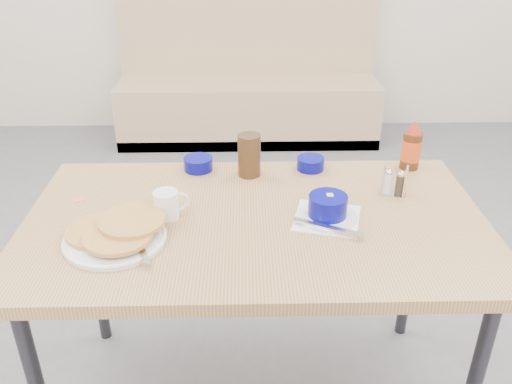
{
  "coord_description": "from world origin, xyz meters",
  "views": [
    {
      "loc": [
        -0.03,
        -1.16,
        1.61
      ],
      "look_at": [
        0.0,
        0.3,
        0.82
      ],
      "focal_mm": 38.0,
      "sensor_mm": 36.0,
      "label": 1
    }
  ],
  "objects_px": {
    "coffee_mug": "(168,204)",
    "grits_setting": "(328,209)",
    "booth_bench": "(248,91)",
    "condiment_caddy": "(394,184)",
    "amber_tumbler": "(249,155)",
    "syrup_bottle": "(411,148)",
    "butter_bowl": "(311,163)",
    "pancake_plate": "(116,234)",
    "dining_table": "(255,235)",
    "creamer_bowl": "(198,164)"
  },
  "relations": [
    {
      "from": "pancake_plate",
      "to": "grits_setting",
      "type": "height_order",
      "value": "grits_setting"
    },
    {
      "from": "dining_table",
      "to": "butter_bowl",
      "type": "height_order",
      "value": "butter_bowl"
    },
    {
      "from": "coffee_mug",
      "to": "grits_setting",
      "type": "distance_m",
      "value": 0.48
    },
    {
      "from": "grits_setting",
      "to": "condiment_caddy",
      "type": "height_order",
      "value": "condiment_caddy"
    },
    {
      "from": "booth_bench",
      "to": "condiment_caddy",
      "type": "bearing_deg",
      "value": -79.25
    },
    {
      "from": "pancake_plate",
      "to": "coffee_mug",
      "type": "height_order",
      "value": "coffee_mug"
    },
    {
      "from": "dining_table",
      "to": "condiment_caddy",
      "type": "height_order",
      "value": "condiment_caddy"
    },
    {
      "from": "pancake_plate",
      "to": "creamer_bowl",
      "type": "distance_m",
      "value": 0.5
    },
    {
      "from": "dining_table",
      "to": "syrup_bottle",
      "type": "bearing_deg",
      "value": 31.23
    },
    {
      "from": "dining_table",
      "to": "amber_tumbler",
      "type": "bearing_deg",
      "value": 92.95
    },
    {
      "from": "grits_setting",
      "to": "condiment_caddy",
      "type": "bearing_deg",
      "value": 33.17
    },
    {
      "from": "booth_bench",
      "to": "grits_setting",
      "type": "distance_m",
      "value": 2.59
    },
    {
      "from": "booth_bench",
      "to": "butter_bowl",
      "type": "xyz_separation_m",
      "value": [
        0.2,
        -2.2,
        0.43
      ]
    },
    {
      "from": "pancake_plate",
      "to": "syrup_bottle",
      "type": "height_order",
      "value": "syrup_bottle"
    },
    {
      "from": "butter_bowl",
      "to": "condiment_caddy",
      "type": "distance_m",
      "value": 0.32
    },
    {
      "from": "grits_setting",
      "to": "amber_tumbler",
      "type": "xyz_separation_m",
      "value": [
        -0.23,
        0.31,
        0.04
      ]
    },
    {
      "from": "coffee_mug",
      "to": "butter_bowl",
      "type": "height_order",
      "value": "coffee_mug"
    },
    {
      "from": "condiment_caddy",
      "to": "syrup_bottle",
      "type": "distance_m",
      "value": 0.23
    },
    {
      "from": "dining_table",
      "to": "creamer_bowl",
      "type": "distance_m",
      "value": 0.4
    },
    {
      "from": "grits_setting",
      "to": "syrup_bottle",
      "type": "height_order",
      "value": "syrup_bottle"
    },
    {
      "from": "dining_table",
      "to": "pancake_plate",
      "type": "bearing_deg",
      "value": -163.93
    },
    {
      "from": "creamer_bowl",
      "to": "syrup_bottle",
      "type": "relative_size",
      "value": 0.57
    },
    {
      "from": "creamer_bowl",
      "to": "pancake_plate",
      "type": "bearing_deg",
      "value": -113.72
    },
    {
      "from": "syrup_bottle",
      "to": "condiment_caddy",
      "type": "bearing_deg",
      "value": -118.51
    },
    {
      "from": "condiment_caddy",
      "to": "butter_bowl",
      "type": "bearing_deg",
      "value": 163.84
    },
    {
      "from": "coffee_mug",
      "to": "condiment_caddy",
      "type": "xyz_separation_m",
      "value": [
        0.72,
        0.13,
        -0.01
      ]
    },
    {
      "from": "booth_bench",
      "to": "butter_bowl",
      "type": "relative_size",
      "value": 19.51
    },
    {
      "from": "pancake_plate",
      "to": "syrup_bottle",
      "type": "relative_size",
      "value": 1.6
    },
    {
      "from": "coffee_mug",
      "to": "amber_tumbler",
      "type": "relative_size",
      "value": 0.72
    },
    {
      "from": "condiment_caddy",
      "to": "booth_bench",
      "type": "bearing_deg",
      "value": 122.19
    },
    {
      "from": "creamer_bowl",
      "to": "condiment_caddy",
      "type": "bearing_deg",
      "value": -16.8
    },
    {
      "from": "coffee_mug",
      "to": "butter_bowl",
      "type": "xyz_separation_m",
      "value": [
        0.47,
        0.32,
        -0.02
      ]
    },
    {
      "from": "dining_table",
      "to": "amber_tumbler",
      "type": "xyz_separation_m",
      "value": [
        -0.02,
        0.3,
        0.14
      ]
    },
    {
      "from": "booth_bench",
      "to": "dining_table",
      "type": "bearing_deg",
      "value": -90.0
    },
    {
      "from": "creamer_bowl",
      "to": "condiment_caddy",
      "type": "xyz_separation_m",
      "value": [
        0.65,
        -0.2,
        0.01
      ]
    },
    {
      "from": "dining_table",
      "to": "creamer_bowl",
      "type": "relative_size",
      "value": 13.68
    },
    {
      "from": "pancake_plate",
      "to": "amber_tumbler",
      "type": "height_order",
      "value": "amber_tumbler"
    },
    {
      "from": "amber_tumbler",
      "to": "syrup_bottle",
      "type": "xyz_separation_m",
      "value": [
        0.58,
        0.04,
        0.0
      ]
    },
    {
      "from": "butter_bowl",
      "to": "pancake_plate",
      "type": "bearing_deg",
      "value": -143.15
    },
    {
      "from": "butter_bowl",
      "to": "dining_table",
      "type": "bearing_deg",
      "value": -121.3
    },
    {
      "from": "dining_table",
      "to": "creamer_bowl",
      "type": "height_order",
      "value": "creamer_bowl"
    },
    {
      "from": "pancake_plate",
      "to": "grits_setting",
      "type": "bearing_deg",
      "value": 9.47
    },
    {
      "from": "coffee_mug",
      "to": "butter_bowl",
      "type": "bearing_deg",
      "value": 34.6
    },
    {
      "from": "booth_bench",
      "to": "condiment_caddy",
      "type": "xyz_separation_m",
      "value": [
        0.45,
        -2.39,
        0.45
      ]
    },
    {
      "from": "dining_table",
      "to": "grits_setting",
      "type": "bearing_deg",
      "value": -3.2
    },
    {
      "from": "amber_tumbler",
      "to": "pancake_plate",
      "type": "bearing_deg",
      "value": -132.94
    },
    {
      "from": "pancake_plate",
      "to": "amber_tumbler",
      "type": "bearing_deg",
      "value": 47.06
    },
    {
      "from": "coffee_mug",
      "to": "syrup_bottle",
      "type": "xyz_separation_m",
      "value": [
        0.83,
        0.33,
        0.03
      ]
    },
    {
      "from": "booth_bench",
      "to": "syrup_bottle",
      "type": "relative_size",
      "value": 10.58
    },
    {
      "from": "coffee_mug",
      "to": "condiment_caddy",
      "type": "distance_m",
      "value": 0.73
    }
  ]
}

